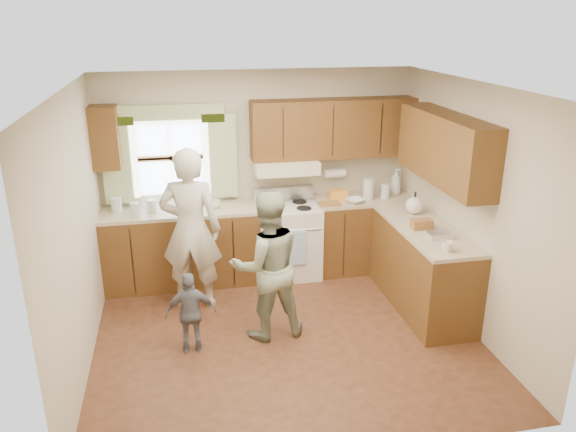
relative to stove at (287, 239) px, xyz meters
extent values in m
plane|color=#452415|center=(-0.30, -1.44, -0.47)|extent=(3.80, 3.80, 0.00)
plane|color=white|center=(-0.30, -1.44, 2.03)|extent=(3.80, 3.80, 0.00)
plane|color=beige|center=(-0.30, 0.31, 0.78)|extent=(3.80, 0.00, 3.80)
plane|color=beige|center=(-0.30, -3.19, 0.78)|extent=(3.80, 0.00, 3.80)
plane|color=beige|center=(-2.20, -1.44, 0.78)|extent=(0.00, 3.50, 3.50)
plane|color=beige|center=(1.60, -1.44, 0.78)|extent=(0.00, 3.50, 3.50)
cube|color=#42270E|center=(-1.29, 0.01, -0.02)|extent=(1.82, 0.60, 0.90)
cube|color=#42270E|center=(0.99, 0.01, -0.02)|extent=(1.22, 0.60, 0.90)
cube|color=#40260E|center=(1.30, -1.11, -0.02)|extent=(0.60, 1.65, 0.90)
cube|color=#C1B791|center=(-1.29, 0.01, 0.45)|extent=(1.82, 0.60, 0.04)
cube|color=#C1B791|center=(0.99, 0.01, 0.45)|extent=(1.22, 0.60, 0.04)
cube|color=#C1B791|center=(1.30, -1.11, 0.45)|extent=(0.60, 1.65, 0.04)
cube|color=#42270E|center=(0.60, 0.15, 1.33)|extent=(2.00, 0.33, 0.70)
cube|color=#40260E|center=(-2.05, 0.15, 1.33)|extent=(0.30, 0.33, 0.70)
cube|color=#40260E|center=(1.43, -1.11, 1.33)|extent=(0.33, 1.65, 0.70)
cube|color=beige|center=(0.00, 0.08, 0.91)|extent=(0.76, 0.45, 0.15)
cube|color=silver|center=(-1.35, 0.29, 1.03)|extent=(0.90, 0.03, 0.90)
cube|color=#FFF74B|center=(-1.93, 0.24, 1.03)|extent=(0.40, 0.05, 1.02)
cube|color=#FFF74B|center=(-0.77, 0.24, 1.03)|extent=(0.40, 0.05, 1.02)
cube|color=#FFF74B|center=(-1.35, 0.24, 1.55)|extent=(1.30, 0.05, 0.22)
cylinder|color=white|center=(0.65, 0.21, 0.75)|extent=(0.27, 0.12, 0.12)
imported|color=silver|center=(-0.87, -0.01, 0.52)|extent=(0.14, 0.14, 0.10)
imported|color=silver|center=(1.42, 0.08, 0.64)|extent=(0.18, 0.18, 0.33)
imported|color=silver|center=(0.81, -0.16, 0.50)|extent=(0.29, 0.29, 0.05)
imported|color=silver|center=(1.22, -1.76, 0.53)|extent=(0.13, 0.13, 0.10)
cylinder|color=silver|center=(-2.00, 0.06, 0.56)|extent=(0.12, 0.12, 0.18)
cylinder|color=silver|center=(-1.79, -0.10, 0.55)|extent=(0.11, 0.11, 0.15)
cube|color=olive|center=(0.49, -0.17, 0.48)|extent=(0.25, 0.19, 0.02)
cube|color=orange|center=(0.64, 0.02, 0.53)|extent=(0.22, 0.15, 0.12)
cylinder|color=silver|center=(1.01, -0.06, 0.60)|extent=(0.13, 0.13, 0.26)
cylinder|color=silver|center=(1.23, -0.06, 0.57)|extent=(0.11, 0.11, 0.19)
sphere|color=silver|center=(1.35, -0.67, 0.57)|extent=(0.20, 0.20, 0.20)
cube|color=olive|center=(1.23, -1.13, 0.52)|extent=(0.22, 0.12, 0.10)
cube|color=silver|center=(1.31, -1.41, 0.50)|extent=(0.25, 0.17, 0.06)
cylinder|color=silver|center=(-1.60, -0.02, 0.55)|extent=(0.10, 0.10, 0.15)
cube|color=silver|center=(0.00, -0.01, -0.02)|extent=(0.76, 0.64, 0.90)
cube|color=#B7B7BC|center=(0.00, 0.25, 0.52)|extent=(0.76, 0.10, 0.16)
cylinder|color=#B7B7BC|center=(0.00, -0.33, 0.23)|extent=(0.68, 0.03, 0.03)
cube|color=#558CC7|center=(0.05, -0.35, 0.01)|extent=(0.22, 0.02, 0.42)
cylinder|color=black|center=(-0.18, 0.11, 0.44)|extent=(0.18, 0.18, 0.01)
cylinder|color=black|center=(0.18, 0.11, 0.44)|extent=(0.18, 0.18, 0.01)
cylinder|color=black|center=(-0.18, -0.14, 0.44)|extent=(0.18, 0.18, 0.01)
cylinder|color=black|center=(0.18, -0.14, 0.44)|extent=(0.18, 0.18, 0.01)
imported|color=beige|center=(-1.18, -0.59, 0.44)|extent=(0.74, 0.57, 1.81)
imported|color=#274129|center=(-0.48, -1.36, 0.30)|extent=(0.80, 0.65, 1.53)
imported|color=slate|center=(-1.24, -1.52, -0.05)|extent=(0.49, 0.21, 0.83)
camera|label=1|loc=(-1.27, -6.33, 2.63)|focal=35.00mm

